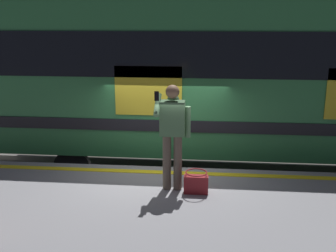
# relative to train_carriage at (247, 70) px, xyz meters

# --- Properties ---
(ground_plane) EXTENTS (26.98, 26.98, 0.00)m
(ground_plane) POSITION_rel_train_carriage_xyz_m (1.72, 2.03, -2.65)
(ground_plane) COLOR #4C4742
(platform) EXTENTS (17.98, 4.16, 1.02)m
(platform) POSITION_rel_train_carriage_xyz_m (1.72, 4.11, -2.14)
(platform) COLOR gray
(platform) RESTS_ON ground
(safety_line) EXTENTS (17.62, 0.16, 0.01)m
(safety_line) POSITION_rel_train_carriage_xyz_m (1.72, 2.33, -1.62)
(safety_line) COLOR yellow
(safety_line) RESTS_ON platform
(track_rail_near) EXTENTS (23.38, 0.08, 0.16)m
(track_rail_near) POSITION_rel_train_carriage_xyz_m (1.72, 0.71, -2.57)
(track_rail_near) COLOR slate
(track_rail_near) RESTS_ON ground
(track_rail_far) EXTENTS (23.38, 0.08, 0.16)m
(track_rail_far) POSITION_rel_train_carriage_xyz_m (1.72, -0.72, -2.57)
(track_rail_far) COLOR slate
(track_rail_far) RESTS_ON ground
(train_carriage) EXTENTS (11.83, 2.78, 4.23)m
(train_carriage) POSITION_rel_train_carriage_xyz_m (0.00, 0.00, 0.00)
(train_carriage) COLOR #2D723F
(train_carriage) RESTS_ON ground
(passenger) EXTENTS (0.57, 0.55, 1.77)m
(passenger) POSITION_rel_train_carriage_xyz_m (1.44, 3.04, -0.57)
(passenger) COLOR brown
(passenger) RESTS_ON platform
(handbag) EXTENTS (0.40, 0.36, 0.37)m
(handbag) POSITION_rel_train_carriage_xyz_m (1.04, 3.18, -1.45)
(handbag) COLOR maroon
(handbag) RESTS_ON platform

